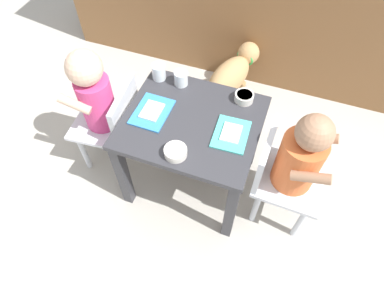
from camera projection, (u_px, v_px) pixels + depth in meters
name	position (u px, v px, depth m)	size (l,w,h in m)	color
ground_plane	(192.00, 178.00, 1.75)	(7.00, 7.00, 0.00)	#B2ADA3
dining_table	(192.00, 134.00, 1.45)	(0.56, 0.49, 0.47)	#333338
seated_child_left	(98.00, 100.00, 1.49)	(0.31, 0.31, 0.69)	silver
seated_child_right	(296.00, 160.00, 1.32)	(0.29, 0.29, 0.67)	silver
dog	(232.00, 74.00, 1.92)	(0.26, 0.45, 0.32)	tan
food_tray_left	(152.00, 112.00, 1.40)	(0.14, 0.19, 0.02)	#388CD8
food_tray_right	(231.00, 134.00, 1.33)	(0.14, 0.18, 0.02)	#4CC6BC
water_cup_left	(159.00, 73.00, 1.50)	(0.06, 0.06, 0.07)	white
water_cup_right	(181.00, 79.00, 1.48)	(0.06, 0.06, 0.07)	white
veggie_bowl_far	(176.00, 152.00, 1.26)	(0.09, 0.09, 0.03)	silver
veggie_bowl_near	(244.00, 97.00, 1.43)	(0.08, 0.08, 0.04)	silver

